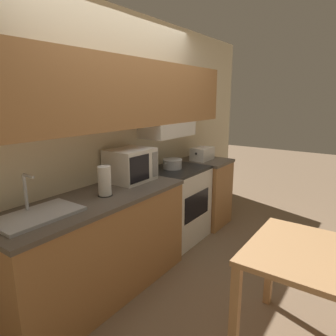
{
  "coord_description": "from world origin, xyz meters",
  "views": [
    {
      "loc": [
        -2.23,
        -2.17,
        1.7
      ],
      "look_at": [
        0.05,
        -0.56,
        1.04
      ],
      "focal_mm": 32.0,
      "sensor_mm": 36.0,
      "label": 1
    }
  ],
  "objects_px": {
    "cooking_pot": "(172,163)",
    "paper_towel_roll": "(105,181)",
    "dining_table": "(310,269)",
    "microwave": "(130,165)",
    "toaster": "(202,154)",
    "sink_basin": "(38,214)",
    "stove_range": "(176,204)"
  },
  "relations": [
    {
      "from": "microwave",
      "to": "sink_basin",
      "type": "height_order",
      "value": "microwave"
    },
    {
      "from": "sink_basin",
      "to": "dining_table",
      "type": "height_order",
      "value": "sink_basin"
    },
    {
      "from": "stove_range",
      "to": "sink_basin",
      "type": "relative_size",
      "value": 1.55
    },
    {
      "from": "sink_basin",
      "to": "paper_towel_roll",
      "type": "height_order",
      "value": "sink_basin"
    },
    {
      "from": "cooking_pot",
      "to": "dining_table",
      "type": "distance_m",
      "value": 1.91
    },
    {
      "from": "cooking_pot",
      "to": "sink_basin",
      "type": "height_order",
      "value": "sink_basin"
    },
    {
      "from": "stove_range",
      "to": "toaster",
      "type": "bearing_deg",
      "value": -0.31
    },
    {
      "from": "stove_range",
      "to": "cooking_pot",
      "type": "distance_m",
      "value": 0.51
    },
    {
      "from": "stove_range",
      "to": "paper_towel_roll",
      "type": "height_order",
      "value": "paper_towel_roll"
    },
    {
      "from": "stove_range",
      "to": "dining_table",
      "type": "bearing_deg",
      "value": -118.93
    },
    {
      "from": "toaster",
      "to": "sink_basin",
      "type": "height_order",
      "value": "sink_basin"
    },
    {
      "from": "cooking_pot",
      "to": "microwave",
      "type": "height_order",
      "value": "microwave"
    },
    {
      "from": "sink_basin",
      "to": "paper_towel_roll",
      "type": "relative_size",
      "value": 2.27
    },
    {
      "from": "cooking_pot",
      "to": "paper_towel_roll",
      "type": "height_order",
      "value": "paper_towel_roll"
    },
    {
      "from": "microwave",
      "to": "paper_towel_roll",
      "type": "bearing_deg",
      "value": -163.81
    },
    {
      "from": "dining_table",
      "to": "stove_range",
      "type": "bearing_deg",
      "value": 61.07
    },
    {
      "from": "cooking_pot",
      "to": "sink_basin",
      "type": "xyz_separation_m",
      "value": [
        -1.74,
        -0.06,
        -0.04
      ]
    },
    {
      "from": "dining_table",
      "to": "sink_basin",
      "type": "bearing_deg",
      "value": 118.26
    },
    {
      "from": "paper_towel_roll",
      "to": "dining_table",
      "type": "distance_m",
      "value": 1.65
    },
    {
      "from": "cooking_pot",
      "to": "paper_towel_roll",
      "type": "bearing_deg",
      "value": -175.33
    },
    {
      "from": "stove_range",
      "to": "cooking_pot",
      "type": "bearing_deg",
      "value": 127.42
    },
    {
      "from": "stove_range",
      "to": "sink_basin",
      "type": "bearing_deg",
      "value": -179.28
    },
    {
      "from": "cooking_pot",
      "to": "sink_basin",
      "type": "distance_m",
      "value": 1.74
    },
    {
      "from": "sink_basin",
      "to": "dining_table",
      "type": "relative_size",
      "value": 0.71
    },
    {
      "from": "paper_towel_roll",
      "to": "dining_table",
      "type": "relative_size",
      "value": 0.31
    },
    {
      "from": "toaster",
      "to": "stove_range",
      "type": "bearing_deg",
      "value": 179.69
    },
    {
      "from": "microwave",
      "to": "toaster",
      "type": "relative_size",
      "value": 1.32
    },
    {
      "from": "toaster",
      "to": "paper_towel_roll",
      "type": "height_order",
      "value": "paper_towel_roll"
    },
    {
      "from": "cooking_pot",
      "to": "toaster",
      "type": "relative_size",
      "value": 0.94
    },
    {
      "from": "stove_range",
      "to": "sink_basin",
      "type": "distance_m",
      "value": 1.83
    },
    {
      "from": "microwave",
      "to": "toaster",
      "type": "height_order",
      "value": "microwave"
    },
    {
      "from": "sink_basin",
      "to": "dining_table",
      "type": "xyz_separation_m",
      "value": [
        0.87,
        -1.61,
        -0.29
      ]
    }
  ]
}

